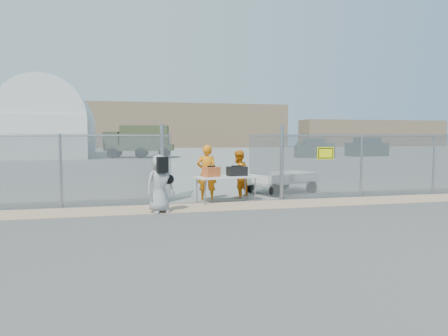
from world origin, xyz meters
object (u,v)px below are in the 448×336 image
object	(u,v)px
security_worker_right	(238,174)
security_worker_left	(207,173)
folding_table	(226,189)
utility_trailer	(280,182)
visitor	(160,184)

from	to	relation	value
security_worker_right	security_worker_left	bearing A→B (deg)	-21.57
folding_table	utility_trailer	distance (m)	3.10
security_worker_right	visitor	world-z (taller)	security_worker_right
utility_trailer	folding_table	bearing A→B (deg)	-166.71
security_worker_left	security_worker_right	xyz separation A→B (m)	(1.17, 0.26, -0.10)
visitor	utility_trailer	size ratio (longest dim) A/B	0.48
security_worker_left	visitor	xyz separation A→B (m)	(-1.76, -2.05, -0.11)
visitor	utility_trailer	xyz separation A→B (m)	(4.83, 3.22, -0.40)
security_worker_left	utility_trailer	bearing A→B (deg)	-143.82
folding_table	security_worker_right	world-z (taller)	security_worker_right
visitor	utility_trailer	bearing A→B (deg)	16.73
folding_table	security_worker_right	xyz separation A→B (m)	(0.65, 0.84, 0.40)
security_worker_left	security_worker_right	distance (m)	1.20
security_worker_left	visitor	distance (m)	2.70
security_worker_right	visitor	distance (m)	3.73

